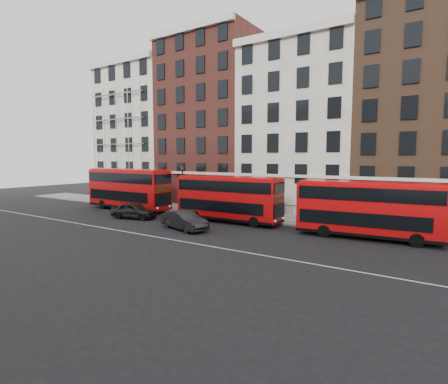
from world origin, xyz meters
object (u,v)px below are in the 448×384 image
Objects in this scene: car_rear at (134,211)px; car_front at (184,220)px; bus_b at (228,198)px; bus_a at (128,188)px; bus_c at (367,208)px.

car_front is (7.67, -1.37, 0.01)m from car_rear.
bus_a is at bearing 178.89° from bus_b.
bus_a is at bearing 175.36° from bus_c.
bus_a reaches higher than bus_b.
bus_a is 1.10× the size of bus_c.
bus_b is 5.35m from car_front.
bus_a is 2.34× the size of car_front.
bus_c is 2.23× the size of car_rear.
bus_b reaches higher than car_front.
bus_b is at bearing 1.75° from bus_a.
bus_b is at bearing 1.67° from car_front.
car_rear is at bearing -175.01° from bus_c.
car_rear is (-8.88, -3.61, -1.54)m from bus_b.
car_front is (12.61, -4.98, -1.75)m from bus_a.
bus_a reaches higher than bus_c.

